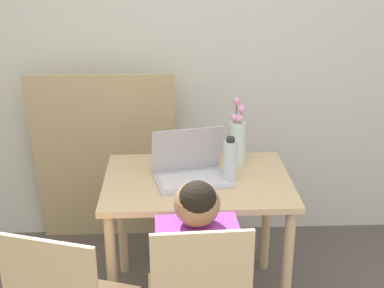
% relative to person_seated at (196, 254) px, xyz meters
% --- Properties ---
extents(wall_back, '(6.40, 0.05, 2.50)m').
position_rel_person_seated_xyz_m(wall_back, '(-0.01, 1.31, 0.62)').
color(wall_back, silver).
rests_on(wall_back, ground_plane).
extents(dining_table, '(0.94, 0.67, 0.73)m').
position_rel_person_seated_xyz_m(dining_table, '(0.03, 0.53, -0.02)').
color(dining_table, '#D6B784').
rests_on(dining_table, ground_plane).
extents(person_seated, '(0.35, 0.44, 1.00)m').
position_rel_person_seated_xyz_m(person_seated, '(0.00, 0.00, 0.00)').
color(person_seated, purple).
rests_on(person_seated, ground_plane).
extents(laptop, '(0.41, 0.33, 0.26)m').
position_rel_person_seated_xyz_m(laptop, '(0.00, 0.54, 0.15)').
color(laptop, '#B2B2B7').
rests_on(laptop, dining_table).
extents(flower_vase, '(0.09, 0.09, 0.36)m').
position_rel_person_seated_xyz_m(flower_vase, '(0.25, 0.72, 0.24)').
color(flower_vase, silver).
rests_on(flower_vase, dining_table).
extents(water_bottle, '(0.07, 0.07, 0.23)m').
position_rel_person_seated_xyz_m(water_bottle, '(0.19, 0.52, 0.20)').
color(water_bottle, silver).
rests_on(water_bottle, dining_table).
extents(cardboard_panel, '(0.87, 0.17, 1.13)m').
position_rel_person_seated_xyz_m(cardboard_panel, '(-0.50, 1.17, -0.07)').
color(cardboard_panel, tan).
rests_on(cardboard_panel, ground_plane).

